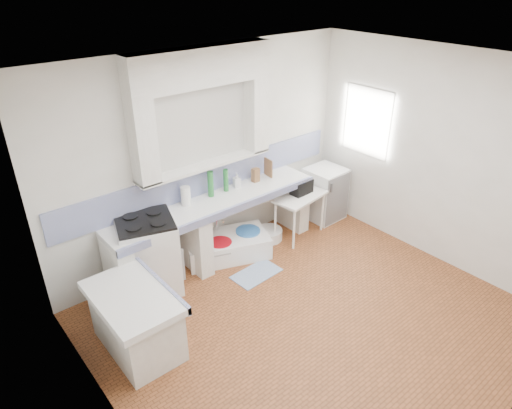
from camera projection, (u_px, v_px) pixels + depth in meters
floor at (312, 320)px, 5.23m from camera, size 4.50×4.50×0.00m
ceiling at (330, 72)px, 3.90m from camera, size 4.50×4.50×0.00m
wall_back at (207, 156)px, 5.92m from camera, size 4.50×0.00×4.50m
wall_left at (106, 311)px, 3.30m from camera, size 0.00×4.50×4.50m
wall_right at (440, 159)px, 5.83m from camera, size 0.00×4.50×4.50m
alcove_mass at (201, 67)px, 5.22m from camera, size 1.90×0.25×0.45m
window_frame at (374, 120)px, 6.65m from camera, size 0.35×0.86×1.06m
lace_valance at (371, 95)px, 6.39m from camera, size 0.01×0.84×0.24m
counter_slab at (216, 204)px, 5.92m from camera, size 3.00×0.60×0.08m
counter_lip at (229, 212)px, 5.73m from camera, size 3.00×0.04×0.10m
counter_pier_left at (120, 273)px, 5.34m from camera, size 0.20×0.55×0.82m
counter_pier_mid at (195, 242)px, 5.93m from camera, size 0.20×0.55×0.82m
counter_pier_right at (292, 202)px, 6.92m from camera, size 0.20×0.55×0.82m
peninsula_top at (133, 298)px, 4.56m from camera, size 0.70×1.10×0.08m
peninsula_base at (137, 324)px, 4.73m from camera, size 0.60×1.00×0.62m
peninsula_lip at (162, 284)px, 4.75m from camera, size 0.04×1.10×0.10m
backsplash at (209, 178)px, 6.05m from camera, size 4.27×0.03×0.40m
stove at (149, 256)px, 5.54m from camera, size 0.84×0.82×0.95m
sink at (227, 247)px, 6.33m from camera, size 1.28×0.98×0.27m
side_table at (299, 215)px, 6.71m from camera, size 0.85×0.55×0.04m
fridge at (325, 193)px, 7.16m from camera, size 0.55×0.55×0.83m
bucket_red at (220, 251)px, 6.20m from camera, size 0.35×0.35×0.30m
bucket_orange at (235, 248)px, 6.33m from camera, size 0.31×0.31×0.25m
bucket_blue at (248, 240)px, 6.43m from camera, size 0.41×0.41×0.32m
basin_white at (269, 234)px, 6.73m from camera, size 0.45×0.45×0.16m
water_bottle_a at (218, 243)px, 6.42m from camera, size 0.09×0.09×0.27m
water_bottle_b at (232, 236)px, 6.56m from camera, size 0.08×0.08×0.30m
black_bag at (302, 187)px, 6.57m from camera, size 0.33×0.20×0.20m
green_bottle_a at (211, 184)px, 5.93m from camera, size 0.10×0.10×0.36m
green_bottle_b at (226, 180)px, 6.08m from camera, size 0.07×0.07×0.31m
knife_block at (256, 175)px, 6.37m from camera, size 0.10×0.08×0.20m
cutting_board at (268, 168)px, 6.52m from camera, size 0.04×0.19×0.26m
paper_towel at (186, 196)px, 5.74m from camera, size 0.13×0.13×0.25m
soap_bottle at (237, 180)px, 6.21m from camera, size 0.11×0.11×0.20m
rug at (256, 274)px, 6.00m from camera, size 0.67×0.41×0.01m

